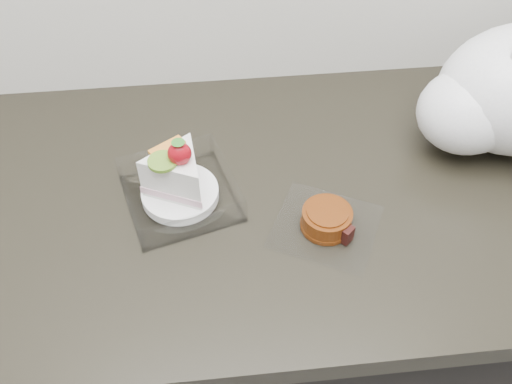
% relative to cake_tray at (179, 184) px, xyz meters
% --- Properties ---
extents(counter, '(2.04, 0.64, 0.90)m').
position_rel_cake_tray_xyz_m(counter, '(0.12, 0.01, -0.48)').
color(counter, black).
rests_on(counter, ground).
extents(cake_tray, '(0.21, 0.21, 0.13)m').
position_rel_cake_tray_xyz_m(cake_tray, '(0.00, 0.00, 0.00)').
color(cake_tray, white).
rests_on(cake_tray, counter).
extents(mooncake_wrap, '(0.21, 0.20, 0.04)m').
position_rel_cake_tray_xyz_m(mooncake_wrap, '(0.23, -0.08, -0.02)').
color(mooncake_wrap, white).
rests_on(mooncake_wrap, counter).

